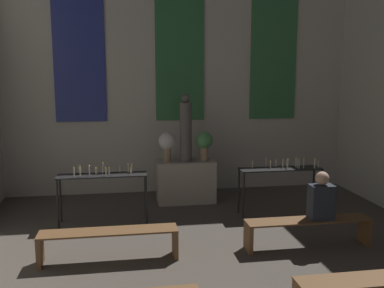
{
  "coord_description": "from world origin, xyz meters",
  "views": [
    {
      "loc": [
        -1.24,
        1.24,
        2.61
      ],
      "look_at": [
        0.0,
        8.98,
        1.34
      ],
      "focal_mm": 40.0,
      "sensor_mm": 36.0,
      "label": 1
    }
  ],
  "objects_px": {
    "statue": "(186,130)",
    "pew_back_right": "(308,227)",
    "pew_third_right": "(382,288)",
    "altar": "(186,181)",
    "flower_vase_left": "(167,143)",
    "candle_rack_left": "(103,181)",
    "flower_vase_right": "(204,142)",
    "candle_rack_right": "(281,174)",
    "pew_back_left": "(109,239)",
    "person_seated": "(321,198)"
  },
  "relations": [
    {
      "from": "statue",
      "to": "pew_back_right",
      "type": "bearing_deg",
      "value": -60.89
    },
    {
      "from": "statue",
      "to": "pew_third_right",
      "type": "xyz_separation_m",
      "value": [
        1.49,
        -4.59,
        -1.18
      ]
    },
    {
      "from": "pew_third_right",
      "to": "pew_back_right",
      "type": "bearing_deg",
      "value": 90.0
    },
    {
      "from": "altar",
      "to": "flower_vase_left",
      "type": "distance_m",
      "value": 0.9
    },
    {
      "from": "statue",
      "to": "candle_rack_left",
      "type": "bearing_deg",
      "value": -146.96
    },
    {
      "from": "candle_rack_left",
      "to": "pew_back_right",
      "type": "distance_m",
      "value": 3.55
    },
    {
      "from": "flower_vase_right",
      "to": "candle_rack_left",
      "type": "bearing_deg",
      "value": -152.21
    },
    {
      "from": "candle_rack_left",
      "to": "candle_rack_right",
      "type": "relative_size",
      "value": 1.0
    },
    {
      "from": "pew_back_left",
      "to": "altar",
      "type": "bearing_deg",
      "value": 60.89
    },
    {
      "from": "altar",
      "to": "pew_third_right",
      "type": "bearing_deg",
      "value": -71.97
    },
    {
      "from": "altar",
      "to": "person_seated",
      "type": "relative_size",
      "value": 1.6
    },
    {
      "from": "altar",
      "to": "pew_third_right",
      "type": "relative_size",
      "value": 0.61
    },
    {
      "from": "pew_third_right",
      "to": "person_seated",
      "type": "bearing_deg",
      "value": 84.33
    },
    {
      "from": "candle_rack_left",
      "to": "person_seated",
      "type": "xyz_separation_m",
      "value": [
        3.32,
        -1.62,
        0.01
      ]
    },
    {
      "from": "pew_back_left",
      "to": "pew_back_right",
      "type": "distance_m",
      "value": 2.99
    },
    {
      "from": "altar",
      "to": "flower_vase_right",
      "type": "height_order",
      "value": "flower_vase_right"
    },
    {
      "from": "candle_rack_left",
      "to": "candle_rack_right",
      "type": "bearing_deg",
      "value": -0.0
    },
    {
      "from": "candle_rack_right",
      "to": "altar",
      "type": "bearing_deg",
      "value": 147.19
    },
    {
      "from": "candle_rack_right",
      "to": "pew_back_right",
      "type": "bearing_deg",
      "value": -95.65
    },
    {
      "from": "flower_vase_right",
      "to": "pew_back_right",
      "type": "xyz_separation_m",
      "value": [
        1.11,
        -2.68,
        -0.92
      ]
    },
    {
      "from": "altar",
      "to": "statue",
      "type": "distance_m",
      "value": 1.08
    },
    {
      "from": "flower_vase_right",
      "to": "candle_rack_left",
      "type": "xyz_separation_m",
      "value": [
        -2.02,
        -1.07,
        -0.48
      ]
    },
    {
      "from": "candle_rack_left",
      "to": "pew_back_right",
      "type": "bearing_deg",
      "value": -27.29
    },
    {
      "from": "flower_vase_left",
      "to": "flower_vase_right",
      "type": "bearing_deg",
      "value": 0.0
    },
    {
      "from": "flower_vase_left",
      "to": "pew_third_right",
      "type": "bearing_deg",
      "value": -67.75
    },
    {
      "from": "pew_third_right",
      "to": "pew_back_right",
      "type": "height_order",
      "value": "same"
    },
    {
      "from": "candle_rack_left",
      "to": "pew_third_right",
      "type": "xyz_separation_m",
      "value": [
        3.13,
        -3.52,
        -0.44
      ]
    },
    {
      "from": "person_seated",
      "to": "flower_vase_left",
      "type": "bearing_deg",
      "value": 127.62
    },
    {
      "from": "altar",
      "to": "candle_rack_left",
      "type": "distance_m",
      "value": 1.98
    },
    {
      "from": "altar",
      "to": "person_seated",
      "type": "distance_m",
      "value": 3.18
    },
    {
      "from": "pew_back_left",
      "to": "pew_third_right",
      "type": "bearing_deg",
      "value": -32.54
    },
    {
      "from": "flower_vase_left",
      "to": "pew_back_right",
      "type": "distance_m",
      "value": 3.4
    },
    {
      "from": "pew_third_right",
      "to": "person_seated",
      "type": "xyz_separation_m",
      "value": [
        0.19,
        1.9,
        0.44
      ]
    },
    {
      "from": "statue",
      "to": "flower_vase_right",
      "type": "height_order",
      "value": "statue"
    },
    {
      "from": "pew_third_right",
      "to": "pew_back_left",
      "type": "height_order",
      "value": "same"
    },
    {
      "from": "statue",
      "to": "pew_third_right",
      "type": "relative_size",
      "value": 0.71
    },
    {
      "from": "flower_vase_left",
      "to": "pew_back_right",
      "type": "height_order",
      "value": "flower_vase_left"
    },
    {
      "from": "candle_rack_right",
      "to": "statue",
      "type": "bearing_deg",
      "value": 147.19
    },
    {
      "from": "candle_rack_right",
      "to": "pew_back_left",
      "type": "relative_size",
      "value": 0.81
    },
    {
      "from": "altar",
      "to": "pew_third_right",
      "type": "distance_m",
      "value": 4.82
    },
    {
      "from": "pew_back_right",
      "to": "candle_rack_left",
      "type": "bearing_deg",
      "value": 152.71
    },
    {
      "from": "statue",
      "to": "person_seated",
      "type": "relative_size",
      "value": 1.86
    },
    {
      "from": "statue",
      "to": "candle_rack_right",
      "type": "relative_size",
      "value": 0.88
    },
    {
      "from": "statue",
      "to": "candle_rack_left",
      "type": "height_order",
      "value": "statue"
    },
    {
      "from": "pew_third_right",
      "to": "pew_back_right",
      "type": "distance_m",
      "value": 1.9
    },
    {
      "from": "flower_vase_right",
      "to": "candle_rack_left",
      "type": "height_order",
      "value": "flower_vase_right"
    },
    {
      "from": "statue",
      "to": "pew_back_left",
      "type": "height_order",
      "value": "statue"
    },
    {
      "from": "altar",
      "to": "pew_back_right",
      "type": "xyz_separation_m",
      "value": [
        1.49,
        -2.68,
        -0.11
      ]
    },
    {
      "from": "altar",
      "to": "pew_back_left",
      "type": "xyz_separation_m",
      "value": [
        -1.49,
        -2.68,
        -0.11
      ]
    },
    {
      "from": "pew_back_left",
      "to": "statue",
      "type": "bearing_deg",
      "value": 60.89
    }
  ]
}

